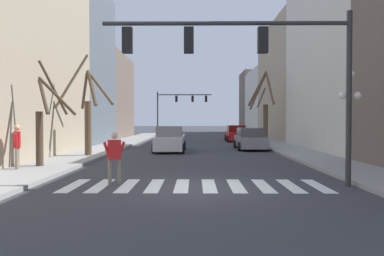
# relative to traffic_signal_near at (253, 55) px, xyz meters

# --- Properties ---
(ground_plane) EXTENTS (240.00, 240.00, 0.00)m
(ground_plane) POSITION_rel_traffic_signal_near_xyz_m (-1.88, -0.40, -4.32)
(ground_plane) COLOR #38383D
(building_row_left) EXTENTS (6.00, 43.08, 13.76)m
(building_row_left) POSITION_rel_traffic_signal_near_xyz_m (-12.92, 15.73, 1.21)
(building_row_left) COLOR tan
(building_row_left) RESTS_ON ground_plane
(building_row_right) EXTENTS (6.00, 62.91, 13.71)m
(building_row_right) POSITION_rel_traffic_signal_near_xyz_m (9.15, 23.14, 1.73)
(building_row_right) COLOR #66564C
(building_row_right) RESTS_ON ground_plane
(crosswalk_stripes) EXTENTS (8.55, 2.60, 0.01)m
(crosswalk_stripes) POSITION_rel_traffic_signal_near_xyz_m (-1.88, 0.06, -4.32)
(crosswalk_stripes) COLOR white
(crosswalk_stripes) RESTS_ON ground_plane
(traffic_signal_near) EXTENTS (8.16, 0.28, 5.75)m
(traffic_signal_near) POSITION_rel_traffic_signal_near_xyz_m (0.00, 0.00, 0.00)
(traffic_signal_near) COLOR #2D2D2D
(traffic_signal_near) RESTS_ON ground_plane
(traffic_signal_far) EXTENTS (7.26, 0.28, 5.93)m
(traffic_signal_far) POSITION_rel_traffic_signal_near_xyz_m (-4.17, 37.48, 0.10)
(traffic_signal_far) COLOR #2D2D2D
(traffic_signal_far) RESTS_ON ground_plane
(street_lamp_right_corner) EXTENTS (0.95, 0.36, 4.06)m
(street_lamp_right_corner) POSITION_rel_traffic_signal_near_xyz_m (4.47, 3.11, -1.29)
(street_lamp_right_corner) COLOR #1E4C2D
(street_lamp_right_corner) RESTS_ON sidewalk_right
(car_parked_left_mid) EXTENTS (2.06, 4.43, 1.63)m
(car_parked_left_mid) POSITION_rel_traffic_signal_near_xyz_m (2.24, 25.68, -3.56)
(car_parked_left_mid) COLOR red
(car_parked_left_mid) RESTS_ON ground_plane
(car_driving_toward_lane) EXTENTS (2.12, 4.64, 1.76)m
(car_driving_toward_lane) POSITION_rel_traffic_signal_near_xyz_m (-3.64, 13.36, -3.50)
(car_driving_toward_lane) COLOR silver
(car_driving_toward_lane) RESTS_ON ground_plane
(car_driving_away_lane) EXTENTS (2.17, 4.73, 1.59)m
(car_driving_away_lane) POSITION_rel_traffic_signal_near_xyz_m (2.19, 15.32, -3.58)
(car_driving_away_lane) COLOR gray
(car_driving_away_lane) RESTS_ON ground_plane
(pedestrian_crossing_street) EXTENTS (0.72, 0.44, 1.78)m
(pedestrian_crossing_street) POSITION_rel_traffic_signal_near_xyz_m (-4.63, 0.27, -3.27)
(pedestrian_crossing_street) COLOR #7A705B
(pedestrian_crossing_street) RESTS_ON ground_plane
(pedestrian_on_left_sidewalk) EXTENTS (0.36, 0.77, 1.83)m
(pedestrian_on_left_sidewalk) POSITION_rel_traffic_signal_near_xyz_m (-9.28, 3.11, -3.09)
(pedestrian_on_left_sidewalk) COLOR #7A705B
(pedestrian_on_left_sidewalk) RESTS_ON sidewalk_left
(street_tree_left_near) EXTENTS (1.83, 1.41, 4.69)m
(street_tree_left_near) POSITION_rel_traffic_signal_near_xyz_m (-8.60, 4.16, -2.29)
(street_tree_left_near) COLOR #473828
(street_tree_left_near) RESTS_ON sidewalk_left
(street_tree_right_far) EXTENTS (1.98, 2.96, 6.46)m
(street_tree_right_far) POSITION_rel_traffic_signal_near_xyz_m (4.29, 21.40, -1.11)
(street_tree_right_far) COLOR brown
(street_tree_right_far) RESTS_ON sidewalk_right
(street_tree_left_mid) EXTENTS (3.25, 2.39, 5.81)m
(street_tree_left_mid) POSITION_rel_traffic_signal_near_xyz_m (-8.08, 9.13, -1.72)
(street_tree_left_mid) COLOR brown
(street_tree_left_mid) RESTS_ON sidewalk_left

